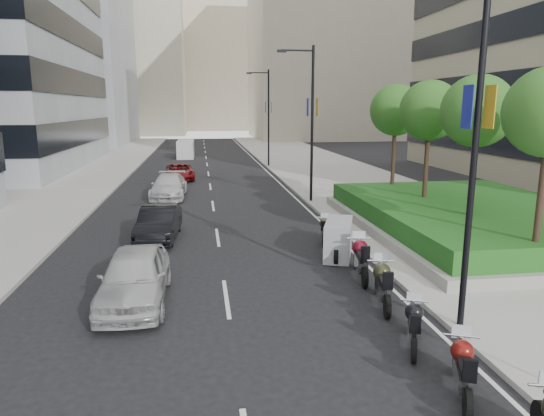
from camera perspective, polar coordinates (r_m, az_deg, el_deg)
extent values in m
plane|color=black|center=(11.38, 3.72, -17.69)|extent=(160.00, 160.00, 0.00)
cube|color=#9E9B93|center=(41.58, 7.21, 4.05)|extent=(10.00, 100.00, 0.15)
cube|color=#9E9B93|center=(41.25, -22.20, 3.21)|extent=(8.00, 100.00, 0.15)
cube|color=silver|center=(40.49, -0.05, 3.83)|extent=(0.12, 100.00, 0.01)
cube|color=silver|center=(40.07, -7.44, 3.65)|extent=(0.12, 100.00, 0.01)
cube|color=gray|center=(83.16, -24.79, 17.23)|extent=(22.00, 26.00, 30.00)
cube|color=#B7AD93|center=(93.70, 6.97, 19.29)|extent=(28.00, 24.00, 36.00)
cube|color=#B7AD93|center=(111.40, -17.36, 17.13)|extent=(26.00, 24.00, 34.00)
cube|color=#B7AD93|center=(130.44, -6.89, 17.58)|extent=(30.00, 24.00, 38.00)
cube|color=gray|center=(23.71, 22.66, -1.93)|extent=(10.00, 14.00, 0.40)
cube|color=#175119|center=(23.59, 22.77, -0.52)|extent=(9.40, 13.40, 0.80)
cylinder|color=#332319|center=(17.60, 28.98, 0.32)|extent=(0.22, 0.22, 4.00)
cylinder|color=#332319|center=(20.86, 22.39, 2.49)|extent=(0.22, 0.22, 4.00)
sphere|color=#1C591D|center=(20.64, 23.03, 10.45)|extent=(2.80, 2.80, 2.80)
cylinder|color=#332319|center=(24.34, 17.62, 4.03)|extent=(0.22, 0.22, 4.00)
sphere|color=#1C591D|center=(24.15, 18.06, 10.86)|extent=(2.80, 2.80, 2.80)
cylinder|color=#332319|center=(27.96, 14.06, 5.17)|extent=(0.22, 0.22, 4.00)
sphere|color=#1C591D|center=(27.80, 14.36, 11.11)|extent=(2.80, 2.80, 2.80)
cylinder|color=black|center=(12.52, 22.72, 5.86)|extent=(0.16, 0.16, 9.00)
cube|color=gold|center=(12.62, 24.23, 10.79)|extent=(0.02, 0.45, 1.00)
cube|color=navy|center=(12.33, 21.99, 10.97)|extent=(0.02, 0.45, 1.00)
cylinder|color=black|center=(28.44, 4.74, 9.52)|extent=(0.16, 0.16, 9.00)
cylinder|color=black|center=(28.40, 3.03, 18.03)|extent=(1.80, 0.10, 0.10)
cube|color=black|center=(28.23, 1.15, 17.98)|extent=(0.50, 0.22, 0.14)
cube|color=gold|center=(28.48, 5.34, 11.73)|extent=(0.02, 0.45, 1.00)
cube|color=navy|center=(28.36, 4.22, 11.75)|extent=(0.02, 0.45, 1.00)
cylinder|color=black|center=(46.14, -0.41, 10.41)|extent=(0.16, 0.16, 9.00)
cylinder|color=black|center=(46.12, -1.56, 15.62)|extent=(1.80, 0.10, 0.10)
cube|color=black|center=(46.02, -2.72, 15.56)|extent=(0.50, 0.22, 0.14)
cube|color=gold|center=(46.17, -0.06, 11.77)|extent=(0.02, 0.45, 1.00)
cube|color=navy|center=(46.09, -0.76, 11.77)|extent=(0.02, 0.45, 1.00)
cylinder|color=black|center=(10.15, 22.03, -20.64)|extent=(0.33, 0.59, 0.59)
cylinder|color=black|center=(11.45, 20.95, -16.63)|extent=(0.33, 0.59, 0.59)
cube|color=silver|center=(10.67, 21.55, -17.89)|extent=(0.57, 0.85, 0.40)
sphere|color=#65110D|center=(10.78, 21.48, -15.41)|extent=(0.45, 0.45, 0.45)
cube|color=black|center=(10.28, 21.90, -17.19)|extent=(0.51, 0.76, 0.15)
cylinder|color=silver|center=(10.92, 21.39, -13.83)|extent=(0.67, 0.31, 0.05)
cylinder|color=black|center=(11.68, 16.37, -15.81)|extent=(0.32, 0.56, 0.56)
cylinder|color=black|center=(12.98, 16.18, -12.89)|extent=(0.32, 0.56, 0.56)
cube|color=silver|center=(12.22, 16.32, -13.72)|extent=(0.55, 0.81, 0.38)
sphere|color=black|center=(12.35, 16.37, -11.69)|extent=(0.43, 0.43, 0.43)
cube|color=black|center=(11.85, 16.44, -13.01)|extent=(0.50, 0.72, 0.14)
cylinder|color=silver|center=(12.50, 16.39, -10.42)|extent=(0.63, 0.30, 0.05)
cylinder|color=black|center=(13.67, 13.40, -11.22)|extent=(0.27, 0.67, 0.66)
cylinder|color=black|center=(15.23, 12.40, -8.73)|extent=(0.27, 0.67, 0.66)
cube|color=silver|center=(14.33, 12.94, -9.31)|extent=(0.51, 0.95, 0.45)
sphere|color=#2C2E19|center=(14.52, 12.80, -7.33)|extent=(0.51, 0.51, 0.51)
cube|color=black|center=(13.92, 13.20, -8.47)|extent=(0.47, 0.84, 0.17)
cylinder|color=silver|center=(14.72, 12.68, -6.10)|extent=(0.78, 0.22, 0.05)
cylinder|color=black|center=(15.68, 10.87, -8.00)|extent=(0.25, 0.70, 0.69)
cylinder|color=black|center=(17.35, 9.95, -6.02)|extent=(0.25, 0.70, 0.69)
cube|color=silver|center=(16.40, 10.44, -6.40)|extent=(0.50, 0.99, 0.47)
sphere|color=maroon|center=(16.62, 10.31, -4.62)|extent=(0.53, 0.53, 0.53)
cube|color=black|center=(15.98, 10.66, -5.56)|extent=(0.45, 0.88, 0.18)
cylinder|color=silver|center=(16.84, 10.19, -3.54)|extent=(0.82, 0.20, 0.06)
cylinder|color=black|center=(17.77, 7.61, -5.53)|extent=(0.35, 0.69, 0.68)
cylinder|color=black|center=(19.46, 7.95, -4.00)|extent=(0.35, 0.69, 0.68)
cube|color=gray|center=(18.51, 7.82, -3.61)|extent=(1.66, 2.50, 1.38)
cylinder|color=black|center=(19.94, 6.09, -3.78)|extent=(0.25, 0.55, 0.55)
cylinder|color=black|center=(21.30, 6.21, -2.77)|extent=(0.25, 0.55, 0.55)
cube|color=silver|center=(20.53, 6.16, -2.89)|extent=(0.46, 0.79, 0.37)
sphere|color=#332E1C|center=(20.74, 6.20, -1.79)|extent=(0.42, 0.42, 0.42)
cube|color=black|center=(20.21, 6.15, -2.30)|extent=(0.42, 0.70, 0.14)
cylinder|color=silver|center=(20.92, 6.24, -1.12)|extent=(0.64, 0.23, 0.04)
imported|color=#B3B2B4|center=(14.71, -15.85, -7.76)|extent=(1.90, 4.65, 1.58)
imported|color=black|center=(21.37, -13.17, -1.75)|extent=(1.83, 4.42, 1.42)
imported|color=silver|center=(31.15, -12.04, 2.53)|extent=(2.25, 5.11, 1.46)
imported|color=maroon|center=(38.88, -10.79, 4.23)|extent=(2.46, 4.73, 1.27)
cube|color=silver|center=(55.82, -10.13, 6.83)|extent=(1.86, 4.65, 1.94)
cube|color=silver|center=(54.11, -10.16, 6.19)|extent=(1.78, 1.15, 1.01)
cylinder|color=black|center=(54.25, -10.93, 5.98)|extent=(0.23, 0.65, 0.65)
cylinder|color=black|center=(54.21, -9.37, 6.03)|extent=(0.23, 0.65, 0.65)
cylinder|color=black|center=(57.37, -10.81, 6.29)|extent=(0.23, 0.65, 0.65)
cylinder|color=black|center=(57.32, -9.32, 6.34)|extent=(0.23, 0.65, 0.65)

